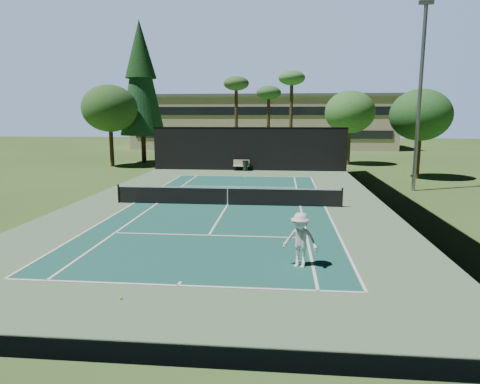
{
  "coord_description": "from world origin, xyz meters",
  "views": [
    {
      "loc": [
        2.98,
        -23.69,
        4.97
      ],
      "look_at": [
        1.0,
        -3.0,
        1.3
      ],
      "focal_mm": 32.0,
      "sensor_mm": 36.0,
      "label": 1
    }
  ],
  "objects_px": {
    "tennis_ball_b": "(239,193)",
    "tennis_ball_c": "(277,194)",
    "tennis_ball_d": "(155,187)",
    "park_bench": "(241,165)",
    "tennis_ball_a": "(121,298)",
    "player": "(300,240)",
    "trash_bin": "(245,166)",
    "tennis_net": "(228,195)"
  },
  "relations": [
    {
      "from": "tennis_ball_b",
      "to": "tennis_ball_c",
      "type": "distance_m",
      "value": 2.54
    },
    {
      "from": "tennis_ball_d",
      "to": "park_bench",
      "type": "xyz_separation_m",
      "value": [
        5.22,
        10.21,
        0.51
      ]
    },
    {
      "from": "tennis_ball_a",
      "to": "tennis_ball_d",
      "type": "bearing_deg",
      "value": 103.75
    },
    {
      "from": "player",
      "to": "trash_bin",
      "type": "distance_m",
      "value": 25.81
    },
    {
      "from": "player",
      "to": "tennis_ball_b",
      "type": "height_order",
      "value": "player"
    },
    {
      "from": "player",
      "to": "tennis_ball_b",
      "type": "relative_size",
      "value": 30.48
    },
    {
      "from": "player",
      "to": "trash_bin",
      "type": "relative_size",
      "value": 1.97
    },
    {
      "from": "player",
      "to": "tennis_ball_c",
      "type": "xyz_separation_m",
      "value": [
        -0.87,
        13.49,
        -0.9
      ]
    },
    {
      "from": "tennis_ball_a",
      "to": "park_bench",
      "type": "relative_size",
      "value": 0.05
    },
    {
      "from": "park_bench",
      "to": "trash_bin",
      "type": "distance_m",
      "value": 0.42
    },
    {
      "from": "tennis_net",
      "to": "park_bench",
      "type": "xyz_separation_m",
      "value": [
        -0.67,
        15.76,
        -0.01
      ]
    },
    {
      "from": "player",
      "to": "tennis_ball_b",
      "type": "xyz_separation_m",
      "value": [
        -3.4,
        13.76,
        -0.9
      ]
    },
    {
      "from": "tennis_ball_a",
      "to": "tennis_ball_d",
      "type": "relative_size",
      "value": 0.98
    },
    {
      "from": "tennis_net",
      "to": "tennis_ball_d",
      "type": "xyz_separation_m",
      "value": [
        -5.88,
        5.55,
        -0.52
      ]
    },
    {
      "from": "trash_bin",
      "to": "tennis_ball_a",
      "type": "bearing_deg",
      "value": -92.14
    },
    {
      "from": "player",
      "to": "trash_bin",
      "type": "bearing_deg",
      "value": 117.65
    },
    {
      "from": "tennis_net",
      "to": "player",
      "type": "xyz_separation_m",
      "value": [
        3.67,
        -9.87,
        0.37
      ]
    },
    {
      "from": "tennis_net",
      "to": "park_bench",
      "type": "bearing_deg",
      "value": 92.42
    },
    {
      "from": "tennis_ball_b",
      "to": "player",
      "type": "bearing_deg",
      "value": -76.13
    },
    {
      "from": "trash_bin",
      "to": "tennis_net",
      "type": "bearing_deg",
      "value": -88.99
    },
    {
      "from": "player",
      "to": "park_bench",
      "type": "relative_size",
      "value": 1.24
    },
    {
      "from": "tennis_ball_b",
      "to": "tennis_ball_d",
      "type": "height_order",
      "value": "tennis_ball_d"
    },
    {
      "from": "tennis_ball_b",
      "to": "trash_bin",
      "type": "bearing_deg",
      "value": 92.7
    },
    {
      "from": "tennis_ball_d",
      "to": "park_bench",
      "type": "height_order",
      "value": "park_bench"
    },
    {
      "from": "tennis_ball_c",
      "to": "tennis_ball_d",
      "type": "relative_size",
      "value": 0.82
    },
    {
      "from": "tennis_net",
      "to": "tennis_ball_c",
      "type": "relative_size",
      "value": 204.24
    },
    {
      "from": "tennis_net",
      "to": "tennis_ball_b",
      "type": "distance_m",
      "value": 3.93
    },
    {
      "from": "tennis_ball_d",
      "to": "tennis_ball_b",
      "type": "bearing_deg",
      "value": -15.13
    },
    {
      "from": "tennis_ball_d",
      "to": "park_bench",
      "type": "bearing_deg",
      "value": 62.94
    },
    {
      "from": "park_bench",
      "to": "tennis_ball_c",
      "type": "bearing_deg",
      "value": -74.04
    },
    {
      "from": "trash_bin",
      "to": "tennis_ball_c",
      "type": "bearing_deg",
      "value": -75.6
    },
    {
      "from": "tennis_net",
      "to": "player",
      "type": "distance_m",
      "value": 10.54
    },
    {
      "from": "player",
      "to": "tennis_ball_c",
      "type": "relative_size",
      "value": 29.45
    },
    {
      "from": "tennis_ball_a",
      "to": "player",
      "type": "bearing_deg",
      "value": 31.77
    },
    {
      "from": "park_bench",
      "to": "trash_bin",
      "type": "bearing_deg",
      "value": -18.77
    },
    {
      "from": "player",
      "to": "tennis_ball_b",
      "type": "bearing_deg",
      "value": 122.72
    },
    {
      "from": "tennis_ball_a",
      "to": "tennis_ball_d",
      "type": "height_order",
      "value": "tennis_ball_d"
    },
    {
      "from": "tennis_ball_a",
      "to": "trash_bin",
      "type": "distance_m",
      "value": 28.63
    },
    {
      "from": "tennis_ball_c",
      "to": "trash_bin",
      "type": "bearing_deg",
      "value": 104.4
    },
    {
      "from": "tennis_ball_c",
      "to": "player",
      "type": "bearing_deg",
      "value": -86.32
    },
    {
      "from": "player",
      "to": "tennis_ball_d",
      "type": "relative_size",
      "value": 24.3
    },
    {
      "from": "tennis_ball_b",
      "to": "park_bench",
      "type": "xyz_separation_m",
      "value": [
        -0.94,
        11.88,
        0.52
      ]
    }
  ]
}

